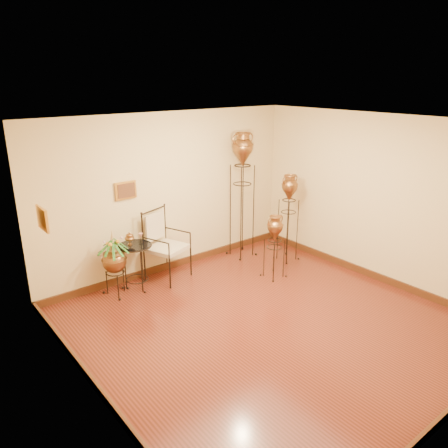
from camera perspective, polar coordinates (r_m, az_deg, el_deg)
ground at (r=6.42m, az=5.65°, el=-12.77°), size 5.00×5.00×0.00m
room_shell at (r=5.71m, az=6.11°, el=2.24°), size 5.02×5.02×2.81m
amphora_tall at (r=8.26m, az=2.38°, el=3.89°), size 0.63×0.63×2.41m
amphora_mid at (r=8.24m, az=8.38°, el=0.87°), size 0.38×0.38×1.67m
amphora_short at (r=7.57m, az=6.60°, el=-2.92°), size 0.37×0.37×1.14m
planter_urn at (r=7.09m, az=-14.17°, el=-4.37°), size 0.75×0.75×1.13m
armchair at (r=7.51m, az=-7.42°, el=-2.77°), size 0.86×0.83×1.21m
side_table at (r=7.33m, az=-11.40°, el=-5.34°), size 0.63×0.63×0.97m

